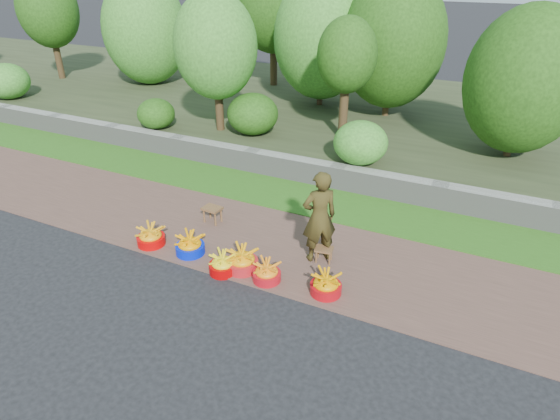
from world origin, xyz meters
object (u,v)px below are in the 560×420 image
at_px(basin_c, 223,264).
at_px(basin_d, 242,261).
at_px(basin_e, 267,273).
at_px(basin_a, 151,237).
at_px(vendor_woman, 319,217).
at_px(basin_f, 326,285).
at_px(stool_right, 324,251).
at_px(stool_left, 212,210).
at_px(basin_b, 190,246).

xyz_separation_m(basin_c, basin_d, (0.26, 0.20, 0.03)).
xyz_separation_m(basin_d, basin_e, (0.51, -0.09, -0.03)).
xyz_separation_m(basin_a, basin_e, (2.41, -0.05, -0.01)).
xyz_separation_m(basin_d, vendor_woman, (1.03, 0.85, 0.67)).
bearing_deg(vendor_woman, basin_c, -2.43).
height_order(basin_f, stool_right, basin_f).
bearing_deg(stool_left, basin_e, -33.95).
distance_m(basin_d, stool_right, 1.41).
height_order(basin_a, vendor_woman, vendor_woman).
distance_m(basin_d, vendor_woman, 1.49).
height_order(basin_d, stool_left, basin_d).
bearing_deg(basin_c, basin_b, 164.82).
distance_m(basin_e, stool_right, 1.11).
bearing_deg(basin_c, stool_left, 128.57).
distance_m(basin_e, stool_left, 2.23).
xyz_separation_m(basin_a, basin_c, (1.64, -0.15, -0.01)).
relative_size(basin_b, vendor_woman, 0.31).
height_order(basin_b, basin_d, basin_d).
height_order(basin_e, stool_right, basin_e).
xyz_separation_m(basin_c, basin_e, (0.77, 0.10, -0.00)).
distance_m(basin_a, basin_c, 1.65).
bearing_deg(stool_right, basin_f, -66.78).
bearing_deg(basin_b, stool_left, 102.71).
height_order(basin_d, basin_f, basin_d).
bearing_deg(basin_f, basin_a, -179.04).
distance_m(basin_c, basin_e, 0.78).
distance_m(basin_a, stool_left, 1.32).
relative_size(basin_b, stool_left, 1.35).
height_order(basin_c, stool_left, basin_c).
bearing_deg(basin_a, basin_b, 4.73).
xyz_separation_m(basin_c, basin_f, (1.76, 0.21, 0.01)).
bearing_deg(stool_left, basin_d, -40.75).
bearing_deg(basin_c, basin_a, 174.62).
relative_size(basin_a, stool_right, 1.52).
bearing_deg(stool_left, vendor_woman, -7.20).
bearing_deg(basin_c, basin_f, 6.85).
bearing_deg(basin_b, basin_d, -1.32).
bearing_deg(basin_f, basin_c, -173.15).
relative_size(basin_d, stool_right, 1.62).
height_order(basin_a, basin_d, basin_d).
height_order(basin_b, stool_left, basin_b).
distance_m(basin_f, stool_right, 0.87).
relative_size(basin_d, stool_left, 1.42).
xyz_separation_m(basin_b, basin_e, (1.59, -0.12, -0.02)).
bearing_deg(basin_d, basin_b, 178.68).
bearing_deg(basin_d, stool_left, 139.25).
distance_m(basin_b, stool_left, 1.16).
bearing_deg(stool_left, basin_f, -21.83).
bearing_deg(basin_f, basin_e, -173.79).
relative_size(stool_left, stool_right, 1.14).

